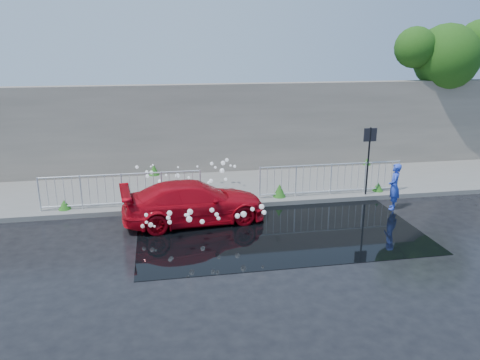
# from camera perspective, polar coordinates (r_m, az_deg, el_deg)

# --- Properties ---
(ground) EXTENTS (90.00, 90.00, 0.00)m
(ground) POSITION_cam_1_polar(r_m,az_deg,el_deg) (12.74, 3.49, -7.79)
(ground) COLOR black
(ground) RESTS_ON ground
(pavement) EXTENTS (30.00, 4.00, 0.15)m
(pavement) POSITION_cam_1_polar(r_m,az_deg,el_deg) (17.29, -0.39, -0.84)
(pavement) COLOR #61615D
(pavement) RESTS_ON ground
(curb) EXTENTS (30.00, 0.25, 0.16)m
(curb) POSITION_cam_1_polar(r_m,az_deg,el_deg) (15.43, 0.88, -3.01)
(curb) COLOR #61615D
(curb) RESTS_ON ground
(retaining_wall) EXTENTS (30.00, 0.60, 3.50)m
(retaining_wall) POSITION_cam_1_polar(r_m,az_deg,el_deg) (18.97, -1.55, 6.39)
(retaining_wall) COLOR #696258
(retaining_wall) RESTS_ON pavement
(puddle) EXTENTS (8.00, 5.00, 0.01)m
(puddle) POSITION_cam_1_polar(r_m,az_deg,el_deg) (13.74, 4.55, -5.91)
(puddle) COLOR black
(puddle) RESTS_ON ground
(sign_post) EXTENTS (0.45, 0.06, 2.50)m
(sign_post) POSITION_cam_1_polar(r_m,az_deg,el_deg) (16.37, 15.45, 3.53)
(sign_post) COLOR black
(sign_post) RESTS_ON ground
(tree) EXTENTS (4.83, 2.80, 6.17)m
(tree) POSITION_cam_1_polar(r_m,az_deg,el_deg) (22.43, 24.14, 13.89)
(tree) COLOR #332114
(tree) RESTS_ON ground
(railing_left) EXTENTS (5.05, 0.05, 1.10)m
(railing_left) POSITION_cam_1_polar(r_m,az_deg,el_deg) (15.34, -14.20, -1.07)
(railing_left) COLOR silver
(railing_left) RESTS_ON pavement
(railing_right) EXTENTS (5.05, 0.05, 1.10)m
(railing_right) POSITION_cam_1_polar(r_m,az_deg,el_deg) (16.36, 11.02, 0.24)
(railing_right) COLOR silver
(railing_right) RESTS_ON pavement
(weeds) EXTENTS (12.17, 3.93, 0.45)m
(weeds) POSITION_cam_1_polar(r_m,az_deg,el_deg) (16.78, -0.62, -0.46)
(weeds) COLOR #134A14
(weeds) RESTS_ON pavement
(water_spray) EXTENTS (3.59, 5.67, 1.11)m
(water_spray) POSITION_cam_1_polar(r_m,az_deg,el_deg) (14.67, -5.49, -1.79)
(water_spray) COLOR white
(water_spray) RESTS_ON ground
(red_car) EXTENTS (4.44, 2.20, 1.24)m
(red_car) POSITION_cam_1_polar(r_m,az_deg,el_deg) (14.08, -5.60, -2.70)
(red_car) COLOR #AE0613
(red_car) RESTS_ON ground
(person) EXTENTS (0.58, 0.66, 1.51)m
(person) POSITION_cam_1_polar(r_m,az_deg,el_deg) (15.85, 18.29, -0.76)
(person) COLOR blue
(person) RESTS_ON ground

